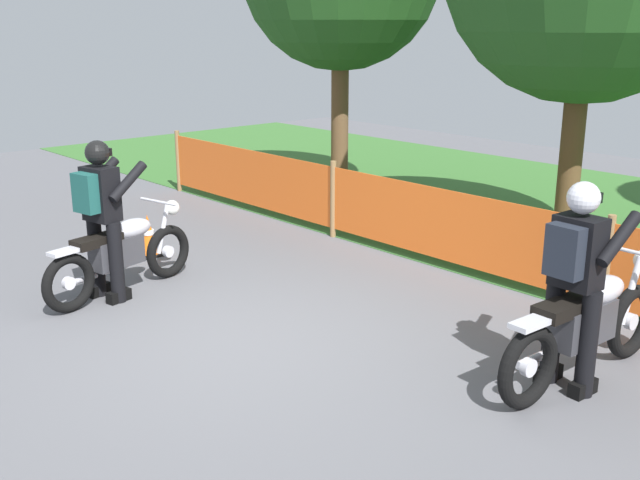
{
  "coord_description": "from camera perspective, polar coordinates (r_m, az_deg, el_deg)",
  "views": [
    {
      "loc": [
        5.23,
        -3.81,
        2.82
      ],
      "look_at": [
        0.33,
        0.61,
        0.9
      ],
      "focal_mm": 41.91,
      "sensor_mm": 36.0,
      "label": 1
    }
  ],
  "objects": [
    {
      "name": "motorcycle_trailing",
      "position": [
        6.42,
        19.63,
        -6.11
      ],
      "size": [
        0.62,
        2.11,
        1.0
      ],
      "rotation": [
        0.0,
        0.0,
        1.51
      ],
      "color": "black",
      "rests_on": "ground"
    },
    {
      "name": "barrier_fence",
      "position": [
        8.83,
        9.75,
        1.04
      ],
      "size": [
        11.86,
        0.08,
        1.05
      ],
      "color": "olive",
      "rests_on": "ground"
    },
    {
      "name": "traffic_cone",
      "position": [
        9.6,
        -12.98,
        0.34
      ],
      "size": [
        0.32,
        0.32,
        0.53
      ],
      "color": "black",
      "rests_on": "ground"
    },
    {
      "name": "motorcycle_lead",
      "position": [
        8.27,
        -14.92,
        -0.99
      ],
      "size": [
        0.66,
        1.93,
        0.93
      ],
      "rotation": [
        0.0,
        0.0,
        1.78
      ],
      "color": "black",
      "rests_on": "ground"
    },
    {
      "name": "grass_verge",
      "position": [
        11.88,
        20.33,
        1.49
      ],
      "size": [
        24.0,
        7.08,
        0.01
      ],
      "primitive_type": "cube",
      "color": "#386B2D",
      "rests_on": "ground"
    },
    {
      "name": "rider_trailing",
      "position": [
        6.08,
        18.91,
        -2.59
      ],
      "size": [
        0.57,
        0.7,
        1.69
      ],
      "rotation": [
        0.0,
        0.0,
        1.51
      ],
      "color": "black",
      "rests_on": "ground"
    },
    {
      "name": "ground",
      "position": [
        7.06,
        -5.56,
        -7.47
      ],
      "size": [
        24.0,
        24.0,
        0.02
      ],
      "primitive_type": "cube",
      "color": "#5B5B60"
    },
    {
      "name": "rider_lead",
      "position": [
        8.02,
        -16.34,
        2.08
      ],
      "size": [
        0.63,
        0.74,
        1.69
      ],
      "rotation": [
        0.0,
        0.0,
        1.78
      ],
      "color": "black",
      "rests_on": "ground"
    }
  ]
}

